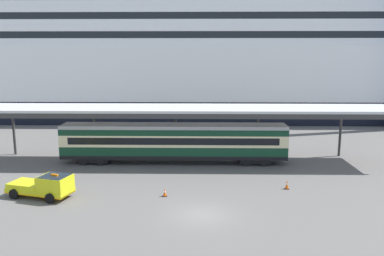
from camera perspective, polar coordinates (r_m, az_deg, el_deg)
The scene contains 7 objects.
ground_plane at distance 28.39m, azimuth 1.37°, elevation -12.56°, with size 400.00×400.00×0.00m, color #5E5B58.
cruise_ship at distance 74.62m, azimuth -3.13°, elevation 10.77°, with size 162.91×25.49×34.03m.
platform_canopy at distance 40.57m, azimuth -2.67°, elevation 2.74°, with size 46.02×6.26×5.86m.
train_carriage at distance 40.75m, azimuth -2.67°, elevation -1.97°, with size 23.30×2.81×4.11m.
service_truck at distance 33.33m, azimuth -20.67°, elevation -7.88°, with size 5.55×3.34×2.02m.
traffic_cone_near at distance 31.76m, azimuth -4.01°, elevation -9.39°, with size 0.36×0.36×0.65m.
traffic_cone_mid at distance 34.29m, azimuth 13.73°, elevation -8.05°, with size 0.36×0.36×0.77m.
Camera 1 is at (-0.15, -26.11, 11.14)m, focal length 36.46 mm.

